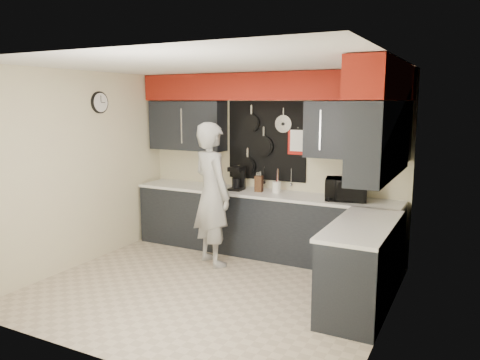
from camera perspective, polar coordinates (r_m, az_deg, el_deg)
The scene contains 10 objects.
ground at distance 5.71m, azimuth -3.67°, elevation -13.07°, with size 4.00×4.00×0.00m, color #C0AF95.
back_wall_assembly at distance 6.69m, azimuth 3.31°, elevation 7.96°, with size 4.00×0.36×2.60m.
right_wall_assembly at distance 4.86m, azimuth 16.98°, elevation 6.16°, with size 0.36×3.50×2.60m.
left_wall_assembly at distance 6.60m, azimuth -18.79°, elevation 1.55°, with size 0.05×3.50×2.60m.
base_cabinets at distance 6.32m, azimuth 5.45°, elevation -6.45°, with size 3.95×2.20×0.92m.
microwave at distance 6.24m, azimuth 12.81°, elevation -1.12°, with size 0.52×0.36×0.29m, color black.
knife_block at distance 6.68m, azimuth 2.32°, elevation -0.46°, with size 0.10×0.10×0.23m, color #391A12.
utensil_crock at distance 6.62m, azimuth 4.47°, elevation -0.88°, with size 0.12×0.12×0.16m, color white.
coffee_maker at distance 6.80m, azimuth -0.32°, elevation 0.28°, with size 0.20×0.24×0.34m.
person at distance 6.28m, azimuth -3.44°, elevation -1.76°, with size 0.70×0.46×1.93m, color #A9A9A6.
Camera 1 is at (2.72, -4.52, 2.20)m, focal length 35.00 mm.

